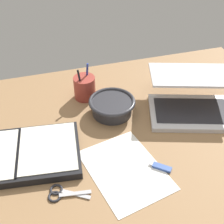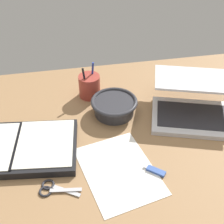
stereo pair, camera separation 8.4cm
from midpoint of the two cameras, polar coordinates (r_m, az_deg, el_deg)
The scene contains 8 objects.
desk_top at distance 109.28cm, azimuth -0.49°, elevation -5.34°, with size 140.00×100.00×2.00cm, color #936D47.
laptop at distance 120.59cm, azimuth 12.46°, elevation 2.23°, with size 38.86×37.78×13.86cm.
bowl at distance 117.02cm, azimuth -2.05°, elevation 1.08°, with size 17.58×17.58×6.13cm.
pen_cup at distance 125.41cm, azimuth -6.95°, elevation 4.44°, with size 8.54×8.54×14.42cm.
planner at distance 106.84cm, azimuth -18.89°, elevation -7.52°, with size 41.84×28.43×3.14cm.
scissors at distance 95.16cm, azimuth -12.04°, elevation -14.43°, with size 12.55×8.09×0.80cm.
paper_sheet_front at distance 98.94cm, azimuth -0.01°, elevation -10.61°, with size 21.09×28.53×0.16cm, color white.
usb_drive at distance 99.69cm, azimuth 6.59°, elevation -10.09°, with size 6.53×5.87×1.00cm.
Camera 1 is at (-25.03, -73.94, 77.75)cm, focal length 50.00 mm.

